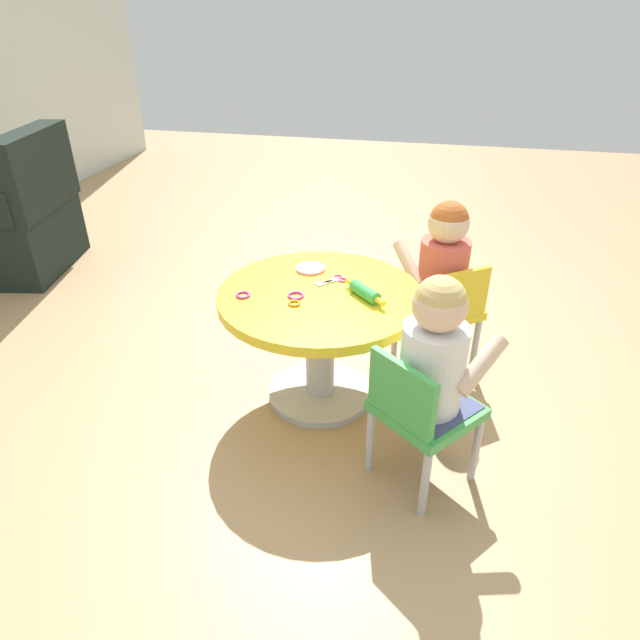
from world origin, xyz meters
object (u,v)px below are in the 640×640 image
seated_child_right (443,260)px  child_chair_left (420,411)px  child_chair_right (443,310)px  armchair_dark (10,222)px  craft_table (320,322)px  craft_scissors (335,280)px  seated_child_left (435,350)px  rolling_pin (365,292)px

seated_child_right → child_chair_left: bearing=177.7°
child_chair_right → seated_child_right: bearing=37.3°
seated_child_right → armchair_dark: (0.51, 2.61, -0.22)m
seated_child_right → craft_table: bearing=127.8°
craft_scissors → seated_child_left: bearing=-138.6°
child_chair_left → craft_scissors: size_ratio=4.04×
child_chair_right → seated_child_left: bearing=177.6°
rolling_pin → child_chair_right: bearing=-42.6°
seated_child_right → rolling_pin: seated_child_right is taller
craft_table → seated_child_right: (0.36, -0.46, 0.16)m
child_chair_right → rolling_pin: rolling_pin is taller
child_chair_left → child_chair_right: bearing=-4.3°
craft_table → child_chair_left: bearing=-132.5°
craft_table → seated_child_left: (-0.36, -0.45, 0.16)m
child_chair_right → seated_child_right: 0.23m
seated_child_right → rolling_pin: (-0.37, 0.28, -0.00)m
child_chair_right → child_chair_left: bearing=175.7°
craft_table → seated_child_right: size_ratio=1.57×
seated_child_left → craft_scissors: seated_child_left is taller
seated_child_left → rolling_pin: bearing=38.1°
armchair_dark → craft_scissors: size_ratio=6.40×
craft_table → armchair_dark: armchair_dark is taller
craft_table → seated_child_left: bearing=-128.6°
rolling_pin → armchair_dark: bearing=69.4°
child_chair_left → craft_table: bearing=47.5°
craft_table → seated_child_left: size_ratio=1.57×
craft_table → rolling_pin: rolling_pin is taller
child_chair_left → child_chair_right: same height
craft_table → rolling_pin: (-0.01, -0.18, 0.16)m
seated_child_right → rolling_pin: bearing=142.3°
craft_table → seated_child_right: seated_child_right is taller
seated_child_left → child_chair_right: 0.72m
seated_child_left → rolling_pin: (0.35, 0.28, -0.00)m
armchair_dark → craft_scissors: bearing=-109.1°
craft_table → craft_scissors: bearing=-18.6°
child_chair_left → craft_scissors: (0.50, 0.39, 0.20)m
child_chair_right → craft_scissors: 0.53m
craft_table → child_chair_left: (-0.39, -0.43, -0.06)m
craft_scissors → seated_child_right: bearing=-59.8°
seated_child_left → rolling_pin: size_ratio=2.85×
craft_table → rolling_pin: bearing=-92.7°
craft_table → craft_scissors: 0.18m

